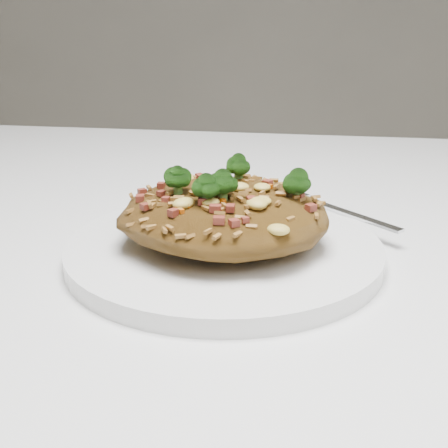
{
  "coord_description": "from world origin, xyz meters",
  "views": [
    {
      "loc": [
        0.03,
        -0.51,
        0.94
      ],
      "look_at": [
        -0.04,
        -0.07,
        0.78
      ],
      "focal_mm": 50.0,
      "sensor_mm": 36.0,
      "label": 1
    }
  ],
  "objects_px": {
    "fried_rice": "(224,206)",
    "fork": "(333,208)",
    "plate": "(224,250)",
    "dining_table": "(278,320)"
  },
  "relations": [
    {
      "from": "fried_rice",
      "to": "fork",
      "type": "height_order",
      "value": "fried_rice"
    },
    {
      "from": "fried_rice",
      "to": "fork",
      "type": "bearing_deg",
      "value": 46.59
    },
    {
      "from": "dining_table",
      "to": "fork",
      "type": "bearing_deg",
      "value": 21.84
    },
    {
      "from": "plate",
      "to": "fried_rice",
      "type": "bearing_deg",
      "value": -52.01
    },
    {
      "from": "fork",
      "to": "fried_rice",
      "type": "bearing_deg",
      "value": -90.17
    },
    {
      "from": "fried_rice",
      "to": "fork",
      "type": "xyz_separation_m",
      "value": [
        0.08,
        0.09,
        -0.03
      ]
    },
    {
      "from": "plate",
      "to": "fork",
      "type": "distance_m",
      "value": 0.12
    },
    {
      "from": "fried_rice",
      "to": "fork",
      "type": "distance_m",
      "value": 0.13
    },
    {
      "from": "dining_table",
      "to": "fork",
      "type": "relative_size",
      "value": 9.34
    },
    {
      "from": "dining_table",
      "to": "fried_rice",
      "type": "distance_m",
      "value": 0.16
    }
  ]
}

